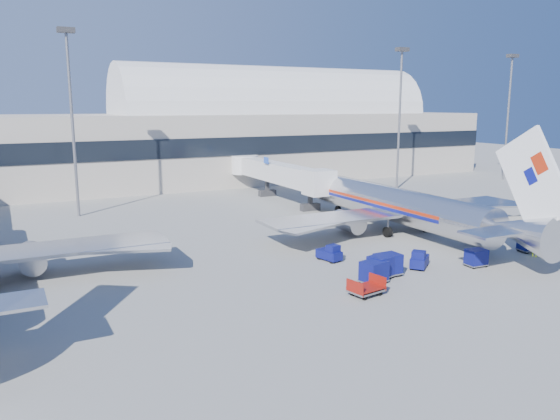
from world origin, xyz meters
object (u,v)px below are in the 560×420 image
ramp_worker (535,247)px  airliner_main (402,206)px  cart_train_b (381,266)px  cart_solo_far (529,243)px  tug_right (480,237)px  barrier_far (514,220)px  jetbridge_near (274,172)px  cart_train_c (374,272)px  barrier_near (473,226)px  tug_lead (419,260)px  mast_east (400,98)px  cart_solo_near (476,257)px  cart_train_a (388,264)px  cart_open_red (366,289)px  mast_west (70,95)px  tug_left (330,253)px  barrier_mid (494,223)px  mast_far_east (509,99)px

ramp_worker → airliner_main: bearing=4.9°
cart_train_b → cart_solo_far: cart_train_b is taller
tug_right → barrier_far: bearing=38.0°
airliner_main → jetbridge_near: (-2.40, 26.30, 1.00)m
cart_train_c → barrier_near: bearing=12.9°
cart_train_b → tug_lead: bearing=-6.7°
mast_east → barrier_near: mast_east is taller
jetbridge_near → cart_train_c: bearing=-105.3°
mast_east → tug_lead: 47.68m
cart_solo_near → cart_train_c: bearing=-178.2°
barrier_near → cart_train_a: bearing=-154.3°
airliner_main → barrier_far: 15.02m
cart_solo_near → cart_open_red: cart_solo_near is taller
cart_train_a → airliner_main: bearing=45.4°
barrier_far → cart_solo_near: cart_solo_near is taller
jetbridge_near → ramp_worker: (7.09, -39.41, -3.03)m
ramp_worker → mast_east: bearing=-36.4°
jetbridge_near → cart_train_b: size_ratio=11.24×
mast_west → cart_train_c: (16.95, -38.14, -13.84)m
mast_west → tug_right: (33.78, -33.00, -14.04)m
airliner_main → tug_left: airliner_main is taller
mast_west → cart_train_b: (18.27, -37.34, -13.81)m
barrier_far → ramp_worker: size_ratio=1.67×
barrier_far → cart_train_c: (-27.65, -10.14, 0.50)m
cart_train_a → mast_east: bearing=48.8°
airliner_main → barrier_mid: (11.30, -2.51, -2.48)m
cart_open_red → ramp_worker: size_ratio=1.51×
cart_train_a → ramp_worker: cart_train_a is taller
tug_right → cart_solo_near: size_ratio=1.53×
tug_lead → cart_train_a: size_ratio=1.27×
mast_far_east → tug_right: 54.64m
jetbridge_near → mast_west: bearing=-178.3°
tug_left → ramp_worker: (17.43, -7.36, 0.21)m
barrier_near → mast_far_east: bearing=37.1°
barrier_mid → cart_open_red: bearing=-155.4°
barrier_near → tug_right: size_ratio=1.09×
tug_right → ramp_worker: bearing=-67.5°
tug_right → cart_train_b: bearing=-151.1°
mast_west → barrier_far: bearing=-32.1°
tug_left → mast_west: bearing=16.7°
cart_open_red → barrier_near: bearing=17.4°
jetbridge_near → cart_train_b: (-9.33, -38.14, -2.95)m
barrier_near → cart_solo_far: bearing=-104.3°
mast_east → barrier_near: 33.67m
barrier_mid → tug_right: bearing=-146.4°
mast_west → mast_far_east: size_ratio=1.00×
barrier_mid → barrier_far: same height
cart_solo_far → tug_right: bearing=122.8°
cart_train_a → cart_train_c: size_ratio=0.91×
mast_east → cart_solo_far: (-14.35, -37.22, -13.92)m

